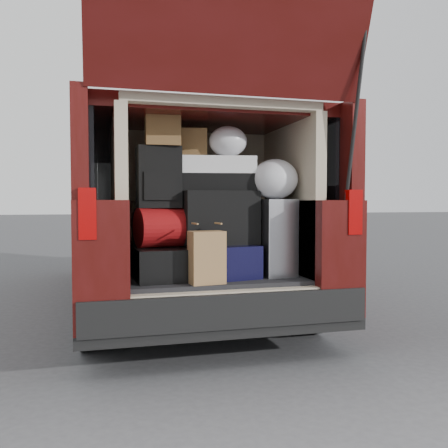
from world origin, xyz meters
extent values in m
plane|color=#3B3B3E|center=(0.00, 0.00, 0.00)|extent=(80.00, 80.00, 0.00)
cylinder|color=black|center=(-0.82, 0.40, 0.32)|extent=(0.24, 0.64, 0.64)
cylinder|color=black|center=(0.82, 0.40, 0.32)|extent=(0.24, 0.64, 0.64)
cylinder|color=black|center=(-0.82, 3.70, 0.32)|extent=(0.24, 0.64, 0.64)
cylinder|color=black|center=(0.82, 3.70, 0.32)|extent=(0.24, 0.64, 0.64)
cube|color=black|center=(0.00, 2.08, 0.26)|extent=(1.90, 4.85, 0.08)
cube|color=#410D09|center=(-0.79, 2.08, 0.70)|extent=(0.33, 4.85, 0.80)
cube|color=#410D09|center=(0.79, 2.08, 0.70)|extent=(0.33, 4.85, 0.80)
cube|color=#410D09|center=(0.00, 2.08, 1.73)|extent=(1.82, 4.46, 0.10)
cube|color=black|center=(-0.88, 1.97, 1.44)|extent=(0.12, 4.25, 0.68)
cube|color=black|center=(0.88, 1.97, 1.44)|extent=(0.12, 4.25, 0.68)
cube|color=black|center=(0.00, -0.29, 0.40)|extent=(1.86, 0.16, 0.22)
cube|color=#990505|center=(-0.86, -0.33, 1.02)|extent=(0.10, 0.06, 0.30)
cube|color=#990505|center=(0.86, -0.33, 1.02)|extent=(0.10, 0.06, 0.30)
cube|color=black|center=(0.00, 0.28, 0.52)|extent=(1.24, 1.05, 0.06)
cube|color=#B6A48C|center=(-0.66, 0.28, 1.12)|extent=(0.08, 1.05, 1.15)
cube|color=#B6A48C|center=(0.66, 0.28, 1.12)|extent=(0.08, 1.05, 1.15)
cube|color=#B6A48C|center=(0.00, 0.83, 1.12)|extent=(1.34, 0.06, 1.15)
cube|color=#B6A48C|center=(0.00, 0.28, 1.73)|extent=(1.34, 1.05, 0.06)
cube|color=#410D09|center=(0.00, -0.46, 2.26)|extent=(1.75, 0.38, 1.02)
cylinder|color=black|center=(0.84, -0.40, 1.65)|extent=(0.02, 0.90, 0.76)
cube|color=black|center=(0.00, 0.28, 0.28)|extent=(1.24, 1.05, 0.55)
cube|color=black|center=(-0.37, 0.14, 0.66)|extent=(0.44, 0.58, 0.22)
cube|color=black|center=(0.04, 0.13, 0.67)|extent=(0.53, 0.60, 0.23)
cube|color=silver|center=(0.44, 0.09, 0.83)|extent=(0.26, 0.39, 0.56)
cube|color=#9D6E47|center=(-0.11, -0.16, 0.72)|extent=(0.24, 0.17, 0.35)
cube|color=maroon|center=(-0.33, 0.13, 0.91)|extent=(0.47, 0.36, 0.27)
cube|color=black|center=(0.04, 0.15, 0.97)|extent=(0.55, 0.35, 0.39)
cube|color=black|center=(-0.39, 0.16, 1.26)|extent=(0.31, 0.20, 0.43)
cube|color=white|center=(0.04, 0.20, 1.29)|extent=(0.59, 0.36, 0.25)
cube|color=brown|center=(-0.36, 0.14, 1.59)|extent=(0.25, 0.20, 0.22)
cube|color=brown|center=(-0.12, 0.27, 1.52)|extent=(0.23, 0.20, 0.21)
ellipsoid|color=white|center=(0.12, 0.16, 1.53)|extent=(0.30, 0.28, 0.22)
ellipsoid|color=white|center=(0.44, 0.04, 1.25)|extent=(0.35, 0.33, 0.29)
camera|label=1|loc=(-0.79, -3.19, 1.09)|focal=38.00mm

